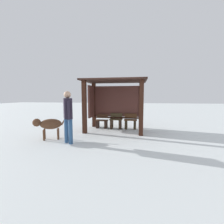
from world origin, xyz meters
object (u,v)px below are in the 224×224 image
object	(u,v)px
bus_shelter	(113,96)
dog	(48,124)
bench_right_inside	(130,123)
bench_center_inside	(116,122)
person_walking	(68,113)
bench_left_inside	(102,123)

from	to	relation	value
bus_shelter	dog	xyz separation A→B (m)	(-2.12, -2.18, -1.09)
bus_shelter	bench_right_inside	size ratio (longest dim) A/B	3.79
bus_shelter	bench_right_inside	xyz separation A→B (m)	(0.86, 0.23, -1.36)
bench_center_inside	bench_right_inside	size ratio (longest dim) A/B	1.01
bus_shelter	person_walking	xyz separation A→B (m)	(-1.17, -2.49, -0.60)
bus_shelter	person_walking	size ratio (longest dim) A/B	1.60
bench_left_inside	bench_right_inside	bearing A→B (deg)	-0.09
bench_left_inside	bus_shelter	bearing A→B (deg)	-20.90
bench_center_inside	dog	distance (m)	3.30
bench_left_inside	dog	distance (m)	2.85
bench_right_inside	dog	size ratio (longest dim) A/B	0.71
bus_shelter	bench_left_inside	distance (m)	1.54
dog	bench_left_inside	bearing A→B (deg)	58.19
bench_right_inside	bus_shelter	bearing A→B (deg)	-164.70
bench_center_inside	bench_left_inside	bearing A→B (deg)	179.85
bench_left_inside	dog	world-z (taller)	dog
bus_shelter	dog	bearing A→B (deg)	-134.19
bench_left_inside	bench_center_inside	xyz separation A→B (m)	(0.74, -0.00, 0.03)
bench_left_inside	dog	xyz separation A→B (m)	(-1.50, -2.41, 0.30)
bus_shelter	bench_right_inside	distance (m)	1.62
bench_left_inside	bench_center_inside	size ratio (longest dim) A/B	0.91
bench_center_inside	dog	world-z (taller)	dog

